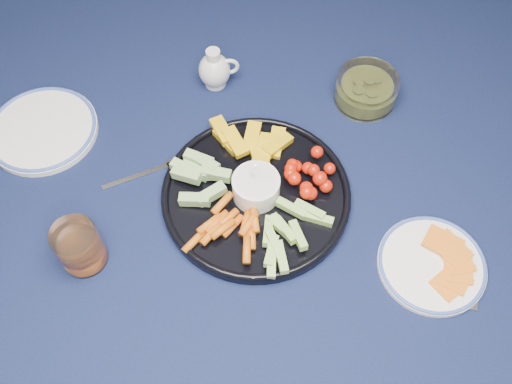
{
  "coord_description": "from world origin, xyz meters",
  "views": [
    {
      "loc": [
        0.11,
        -0.58,
        1.66
      ],
      "look_at": [
        0.09,
        -0.03,
        0.77
      ],
      "focal_mm": 40.0,
      "sensor_mm": 36.0,
      "label": 1
    }
  ],
  "objects_px": {
    "crudite_platter": "(255,193)",
    "pickle_bowl": "(366,90)",
    "creamer_pitcher": "(215,70)",
    "dining_table": "(210,204)",
    "cheese_plate": "(432,264)",
    "side_plate_extra": "(43,129)",
    "juice_tumbler": "(80,248)"
  },
  "relations": [
    {
      "from": "dining_table",
      "to": "creamer_pitcher",
      "type": "distance_m",
      "value": 0.28
    },
    {
      "from": "juice_tumbler",
      "to": "creamer_pitcher",
      "type": "bearing_deg",
      "value": 64.42
    },
    {
      "from": "creamer_pitcher",
      "to": "pickle_bowl",
      "type": "relative_size",
      "value": 0.73
    },
    {
      "from": "creamer_pitcher",
      "to": "pickle_bowl",
      "type": "xyz_separation_m",
      "value": [
        0.31,
        -0.03,
        -0.01
      ]
    },
    {
      "from": "dining_table",
      "to": "juice_tumbler",
      "type": "height_order",
      "value": "juice_tumbler"
    },
    {
      "from": "creamer_pitcher",
      "to": "crudite_platter",
      "type": "bearing_deg",
      "value": -71.91
    },
    {
      "from": "dining_table",
      "to": "crudite_platter",
      "type": "height_order",
      "value": "crudite_platter"
    },
    {
      "from": "pickle_bowl",
      "to": "crudite_platter",
      "type": "bearing_deg",
      "value": -131.41
    },
    {
      "from": "crudite_platter",
      "to": "creamer_pitcher",
      "type": "distance_m",
      "value": 0.3
    },
    {
      "from": "cheese_plate",
      "to": "side_plate_extra",
      "type": "relative_size",
      "value": 0.87
    },
    {
      "from": "cheese_plate",
      "to": "crudite_platter",
      "type": "bearing_deg",
      "value": 157.78
    },
    {
      "from": "pickle_bowl",
      "to": "cheese_plate",
      "type": "bearing_deg",
      "value": -76.26
    },
    {
      "from": "juice_tumbler",
      "to": "side_plate_extra",
      "type": "relative_size",
      "value": 0.43
    },
    {
      "from": "side_plate_extra",
      "to": "cheese_plate",
      "type": "bearing_deg",
      "value": -19.82
    },
    {
      "from": "dining_table",
      "to": "cheese_plate",
      "type": "bearing_deg",
      "value": -21.85
    },
    {
      "from": "dining_table",
      "to": "side_plate_extra",
      "type": "bearing_deg",
      "value": 162.7
    },
    {
      "from": "crudite_platter",
      "to": "pickle_bowl",
      "type": "relative_size",
      "value": 2.75
    },
    {
      "from": "dining_table",
      "to": "juice_tumbler",
      "type": "distance_m",
      "value": 0.29
    },
    {
      "from": "creamer_pitcher",
      "to": "side_plate_extra",
      "type": "bearing_deg",
      "value": -156.94
    },
    {
      "from": "creamer_pitcher",
      "to": "cheese_plate",
      "type": "relative_size",
      "value": 0.49
    },
    {
      "from": "cheese_plate",
      "to": "juice_tumbler",
      "type": "xyz_separation_m",
      "value": [
        -0.6,
        -0.01,
        0.03
      ]
    },
    {
      "from": "creamer_pitcher",
      "to": "cheese_plate",
      "type": "height_order",
      "value": "creamer_pitcher"
    },
    {
      "from": "dining_table",
      "to": "creamer_pitcher",
      "type": "xyz_separation_m",
      "value": [
        0.0,
        0.25,
        0.13
      ]
    },
    {
      "from": "juice_tumbler",
      "to": "side_plate_extra",
      "type": "bearing_deg",
      "value": 116.75
    },
    {
      "from": "dining_table",
      "to": "creamer_pitcher",
      "type": "relative_size",
      "value": 18.03
    },
    {
      "from": "crudite_platter",
      "to": "side_plate_extra",
      "type": "xyz_separation_m",
      "value": [
        -0.43,
        0.14,
        -0.01
      ]
    },
    {
      "from": "crudite_platter",
      "to": "cheese_plate",
      "type": "height_order",
      "value": "crudite_platter"
    },
    {
      "from": "crudite_platter",
      "to": "pickle_bowl",
      "type": "xyz_separation_m",
      "value": [
        0.22,
        0.25,
        0.01
      ]
    },
    {
      "from": "dining_table",
      "to": "juice_tumbler",
      "type": "relative_size",
      "value": 18.08
    },
    {
      "from": "crudite_platter",
      "to": "dining_table",
      "type": "bearing_deg",
      "value": 159.43
    },
    {
      "from": "creamer_pitcher",
      "to": "pickle_bowl",
      "type": "distance_m",
      "value": 0.31
    },
    {
      "from": "pickle_bowl",
      "to": "side_plate_extra",
      "type": "distance_m",
      "value": 0.66
    }
  ]
}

